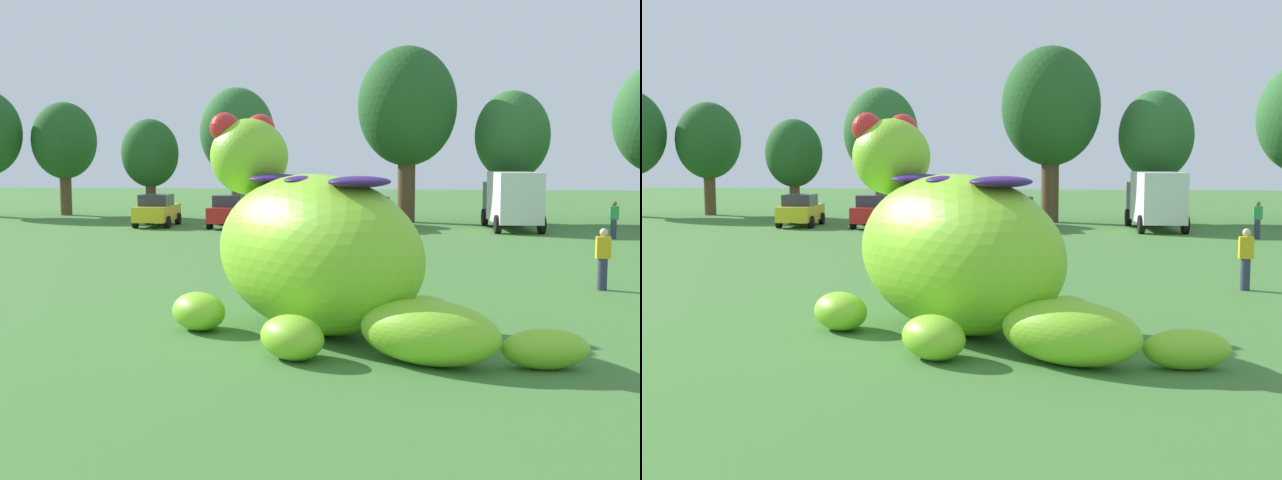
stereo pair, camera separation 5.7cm
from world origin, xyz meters
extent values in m
plane|color=#427533|center=(0.00, 0.00, 0.00)|extent=(160.00, 160.00, 0.00)
ellipsoid|color=#8CD12D|center=(0.20, 0.35, 1.65)|extent=(6.19, 6.24, 3.30)
ellipsoid|color=#8CD12D|center=(-1.54, 2.13, 3.65)|extent=(2.58, 2.59, 1.74)
sphere|color=red|center=(-2.07, 1.98, 4.30)|extent=(0.70, 0.70, 0.70)
sphere|color=red|center=(-1.38, 2.65, 4.30)|extent=(0.70, 0.70, 0.70)
ellipsoid|color=navy|center=(-0.72, 1.29, 3.17)|extent=(1.68, 1.68, 0.22)
ellipsoid|color=navy|center=(0.20, 0.35, 3.17)|extent=(1.68, 1.68, 0.22)
ellipsoid|color=navy|center=(1.22, -0.70, 3.17)|extent=(1.68, 1.68, 0.22)
ellipsoid|color=#8CD12D|center=(-2.24, 0.22, 0.40)|extent=(1.71, 1.71, 0.81)
ellipsoid|color=#8CD12D|center=(0.38, 2.78, 0.40)|extent=(1.71, 1.71, 0.81)
ellipsoid|color=#8CD12D|center=(0.12, -1.98, 0.40)|extent=(1.71, 1.71, 0.81)
ellipsoid|color=#8CD12D|center=(2.53, 0.37, 0.40)|extent=(1.71, 1.71, 0.81)
ellipsoid|color=#8CD12D|center=(2.55, -2.07, 0.58)|extent=(2.95, 2.33, 1.15)
ellipsoid|color=#8CD12D|center=(4.54, -2.11, 0.35)|extent=(1.58, 0.86, 0.71)
cube|color=yellow|center=(-11.75, 25.60, 0.72)|extent=(2.04, 4.23, 0.80)
cube|color=#2D333D|center=(-11.74, 25.46, 1.42)|extent=(1.66, 2.09, 0.60)
cylinder|color=black|center=(-12.71, 26.80, 0.32)|extent=(0.29, 0.66, 0.64)
cylinder|color=black|center=(-11.02, 26.94, 0.32)|extent=(0.29, 0.66, 0.64)
cylinder|color=black|center=(-12.49, 24.27, 0.32)|extent=(0.29, 0.66, 0.64)
cylinder|color=black|center=(-10.80, 24.41, 0.32)|extent=(0.29, 0.66, 0.64)
cube|color=red|center=(-7.64, 25.48, 0.72)|extent=(1.72, 4.11, 0.80)
cube|color=#2D333D|center=(-7.64, 25.33, 1.42)|extent=(1.51, 1.98, 0.60)
cylinder|color=black|center=(-8.50, 26.74, 0.32)|extent=(0.24, 0.64, 0.64)
cylinder|color=black|center=(-6.80, 26.75, 0.32)|extent=(0.24, 0.64, 0.64)
cylinder|color=black|center=(-8.48, 24.20, 0.32)|extent=(0.24, 0.64, 0.64)
cylinder|color=black|center=(-6.78, 24.21, 0.32)|extent=(0.24, 0.64, 0.64)
cube|color=#B7BABF|center=(-3.64, 25.52, 0.72)|extent=(1.83, 4.15, 0.80)
cube|color=#2D333D|center=(-3.64, 25.37, 1.42)|extent=(1.56, 2.02, 0.60)
cylinder|color=black|center=(-4.53, 26.76, 0.32)|extent=(0.26, 0.65, 0.64)
cylinder|color=black|center=(-2.83, 26.82, 0.32)|extent=(0.26, 0.65, 0.64)
cylinder|color=black|center=(-4.45, 24.22, 0.32)|extent=(0.26, 0.65, 0.64)
cylinder|color=black|center=(-2.75, 24.27, 0.32)|extent=(0.26, 0.65, 0.64)
cube|color=orange|center=(-0.10, 25.10, 0.72)|extent=(2.16, 4.27, 0.80)
cube|color=#2D333D|center=(-0.08, 24.95, 1.42)|extent=(1.71, 2.13, 0.60)
cylinder|color=black|center=(-1.09, 26.26, 0.32)|extent=(0.31, 0.66, 0.64)
cylinder|color=black|center=(0.60, 26.46, 0.32)|extent=(0.31, 0.66, 0.64)
cylinder|color=black|center=(-0.80, 23.74, 0.32)|extent=(0.31, 0.66, 0.64)
cylinder|color=black|center=(0.89, 23.93, 0.32)|extent=(0.31, 0.66, 0.64)
cube|color=#333842|center=(6.76, 28.37, 1.40)|extent=(2.11, 1.93, 1.90)
cube|color=silver|center=(6.97, 25.18, 1.70)|extent=(2.40, 4.73, 2.50)
cylinder|color=black|center=(5.76, 28.30, 0.45)|extent=(0.34, 0.92, 0.90)
cylinder|color=black|center=(7.76, 28.43, 0.45)|extent=(0.34, 0.92, 0.90)
cylinder|color=black|center=(6.03, 23.50, 0.45)|extent=(0.34, 0.92, 0.90)
cylinder|color=black|center=(8.13, 23.64, 0.45)|extent=(0.34, 0.92, 0.90)
cylinder|color=brown|center=(-20.42, 33.22, 1.27)|extent=(0.73, 0.73, 2.54)
ellipsoid|color=#235623|center=(-20.42, 33.22, 4.78)|extent=(4.07, 4.07, 4.88)
cylinder|color=brown|center=(-13.76, 30.43, 1.05)|extent=(0.60, 0.60, 2.10)
ellipsoid|color=#235623|center=(-13.76, 30.43, 3.96)|extent=(3.37, 3.37, 4.04)
cylinder|color=brown|center=(-8.55, 30.92, 1.37)|extent=(0.79, 0.79, 2.75)
ellipsoid|color=#2D662D|center=(-8.55, 30.92, 5.17)|extent=(4.40, 4.40, 5.28)
cylinder|color=brown|center=(1.47, 30.13, 1.75)|extent=(1.00, 1.00, 3.50)
ellipsoid|color=#235623|center=(1.47, 30.13, 6.57)|extent=(5.60, 5.60, 6.71)
cylinder|color=brown|center=(7.37, 30.53, 1.31)|extent=(0.75, 0.75, 2.61)
ellipsoid|color=#2D662D|center=(7.37, 30.53, 4.91)|extent=(4.18, 4.18, 5.02)
cylinder|color=#726656|center=(-3.55, 19.61, 0.44)|extent=(0.26, 0.26, 0.88)
cube|color=gold|center=(-3.55, 19.61, 1.18)|extent=(0.38, 0.22, 0.60)
sphere|color=brown|center=(-3.55, 19.61, 1.60)|extent=(0.22, 0.22, 0.22)
cylinder|color=#2D334C|center=(11.00, 21.55, 0.44)|extent=(0.26, 0.26, 0.88)
cube|color=#338C4C|center=(11.00, 21.55, 1.18)|extent=(0.38, 0.22, 0.60)
sphere|color=brown|center=(11.00, 21.55, 1.60)|extent=(0.22, 0.22, 0.22)
cylinder|color=#2D334C|center=(7.35, 6.69, 0.44)|extent=(0.26, 0.26, 0.88)
cube|color=gold|center=(7.35, 6.69, 1.18)|extent=(0.38, 0.22, 0.60)
sphere|color=beige|center=(7.35, 6.69, 1.60)|extent=(0.22, 0.22, 0.22)
camera|label=1|loc=(2.42, -15.99, 3.60)|focal=45.08mm
camera|label=2|loc=(2.48, -15.98, 3.60)|focal=45.08mm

